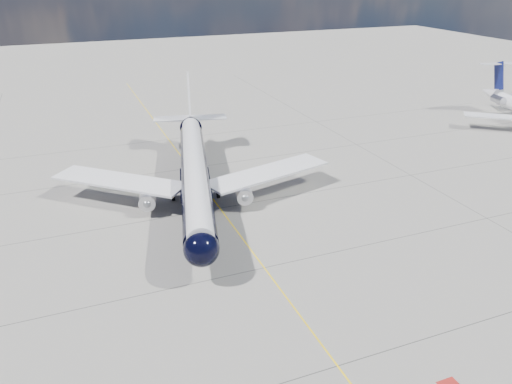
% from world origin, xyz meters
% --- Properties ---
extents(ground, '(320.00, 320.00, 0.00)m').
position_xyz_m(ground, '(0.00, 30.00, 0.00)').
color(ground, gray).
rests_on(ground, ground).
extents(taxiway_centerline, '(0.16, 160.00, 0.01)m').
position_xyz_m(taxiway_centerline, '(0.00, 25.00, 0.00)').
color(taxiway_centerline, yellow).
rests_on(taxiway_centerline, ground).
extents(main_airliner, '(36.60, 45.23, 13.23)m').
position_xyz_m(main_airliner, '(-2.02, 29.16, 4.10)').
color(main_airliner, black).
rests_on(main_airliner, ground).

